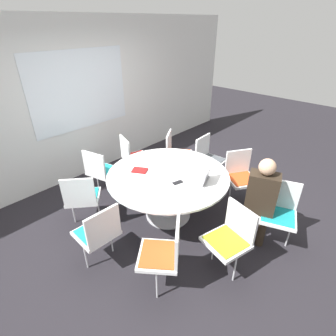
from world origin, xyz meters
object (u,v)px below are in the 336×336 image
object	(u,v)px
chair_8	(165,251)
handbag	(195,170)
chair_2	(208,156)
person_0	(261,196)
chair_4	(133,155)
laptop	(203,178)
chair_3	(176,151)
chair_7	(99,231)
chair_0	(279,209)
spiral_notebook	(140,170)
chair_1	(241,174)
chair_9	(231,235)
chair_6	(82,196)
cell_phone	(178,182)
chair_5	(101,169)

from	to	relation	value
chair_8	handbag	world-z (taller)	chair_8
chair_2	person_0	distance (m)	1.53
chair_4	laptop	bearing A→B (deg)	13.60
chair_3	chair_7	world-z (taller)	same
chair_7	chair_0	bearing A→B (deg)	-35.19
chair_3	spiral_notebook	xyz separation A→B (m)	(-1.17, -0.35, 0.22)
chair_8	person_0	distance (m)	1.40
spiral_notebook	chair_1	bearing A→B (deg)	-36.63
chair_2	chair_9	distance (m)	1.93
chair_8	laptop	xyz separation A→B (m)	(1.07, 0.33, 0.27)
chair_6	handbag	bearing A→B (deg)	31.85
chair_0	chair_3	size ratio (longest dim) A/B	1.00
spiral_notebook	cell_phone	size ratio (longest dim) A/B	1.68
chair_9	laptop	world-z (taller)	laptop
chair_5	cell_phone	xyz separation A→B (m)	(0.29, -1.38, 0.22)
chair_6	chair_3	bearing A→B (deg)	39.77
chair_0	chair_3	distance (m)	2.11
chair_7	cell_phone	size ratio (longest dim) A/B	5.56
handbag	chair_0	bearing A→B (deg)	-108.37
chair_1	chair_7	xyz separation A→B (m)	(-2.24, 0.54, 0.00)
chair_3	cell_phone	distance (m)	1.42
chair_4	chair_8	xyz separation A→B (m)	(-1.21, -1.94, 0.00)
laptop	spiral_notebook	world-z (taller)	laptop
chair_7	spiral_notebook	bearing A→B (deg)	23.26
spiral_notebook	handbag	size ratio (longest dim) A/B	0.71
chair_9	handbag	bearing A→B (deg)	-27.47
chair_4	laptop	xyz separation A→B (m)	(-0.14, -1.62, 0.27)
chair_8	spiral_notebook	bearing A→B (deg)	20.85
chair_2	handbag	bearing A→B (deg)	-92.84
chair_7	cell_phone	bearing A→B (deg)	-8.96
chair_7	person_0	world-z (taller)	person_0
chair_0	chair_1	xyz separation A→B (m)	(0.46, 0.80, 0.00)
chair_7	laptop	bearing A→B (deg)	-15.76
chair_8	cell_phone	size ratio (longest dim) A/B	5.56
chair_5	chair_4	bearing A→B (deg)	76.80
chair_4	chair_9	distance (m)	2.39
chair_2	chair_0	bearing A→B (deg)	65.00
chair_5	cell_phone	distance (m)	1.43
chair_8	handbag	bearing A→B (deg)	-8.19
chair_3	spiral_notebook	bearing A→B (deg)	-16.42
chair_0	laptop	bearing A→B (deg)	3.88
chair_0	chair_1	size ratio (longest dim) A/B	1.00
chair_0	handbag	size ratio (longest dim) A/B	2.37
chair_4	cell_phone	world-z (taller)	chair_4
chair_5	chair_6	bearing A→B (deg)	-68.94
chair_7	spiral_notebook	size ratio (longest dim) A/B	3.32
chair_0	chair_7	xyz separation A→B (m)	(-1.79, 1.34, 0.00)
chair_0	cell_phone	bearing A→B (deg)	9.74
person_0	handbag	xyz separation A→B (m)	(0.75, 1.58, -0.56)
chair_7	chair_6	bearing A→B (deg)	74.05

